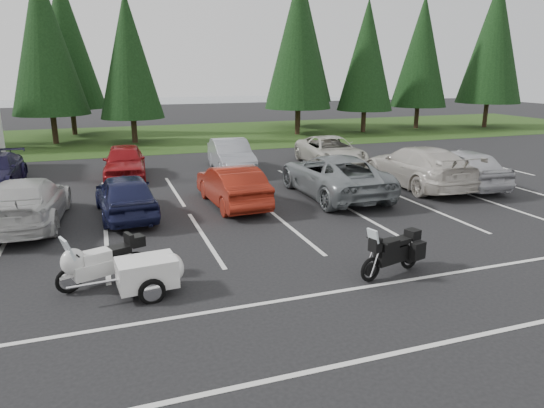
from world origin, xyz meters
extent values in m
plane|color=black|center=(0.00, 0.00, 0.00)|extent=(120.00, 120.00, 0.00)
cube|color=#1D3812|center=(0.00, 24.00, 0.01)|extent=(80.00, 16.00, 0.01)
cube|color=slate|center=(4.00, 55.00, 0.00)|extent=(70.00, 50.00, 0.02)
cube|color=silver|center=(0.00, 2.00, 0.00)|extent=(32.00, 16.00, 0.01)
cylinder|color=#332316|center=(-5.00, 22.90, 1.31)|extent=(0.36, 0.36, 2.62)
cone|color=black|center=(-5.00, 22.90, 6.54)|extent=(4.80, 4.80, 9.27)
cylinder|color=#332316|center=(0.00, 21.60, 1.13)|extent=(0.36, 0.36, 2.26)
cone|color=black|center=(0.00, 21.60, 5.64)|extent=(4.14, 4.14, 7.99)
cylinder|color=#332316|center=(12.00, 22.10, 1.34)|extent=(0.36, 0.36, 2.69)
cone|color=black|center=(12.00, 22.10, 6.72)|extent=(4.93, 4.93, 9.52)
cylinder|color=#332316|center=(17.50, 21.80, 1.16)|extent=(0.36, 0.36, 2.33)
cone|color=black|center=(17.50, 21.80, 5.82)|extent=(4.27, 4.27, 8.24)
cylinder|color=#332316|center=(23.00, 22.60, 1.24)|extent=(0.36, 0.36, 2.47)
cone|color=black|center=(23.00, 22.60, 6.18)|extent=(4.53, 4.53, 8.76)
cylinder|color=#332316|center=(29.00, 21.30, 1.42)|extent=(0.36, 0.36, 2.83)
cone|color=black|center=(29.00, 21.30, 7.08)|extent=(5.19, 5.19, 10.03)
cylinder|color=#332316|center=(-4.00, 27.50, 1.36)|extent=(0.36, 0.36, 2.71)
cone|color=black|center=(-4.00, 27.50, 6.78)|extent=(4.97, 4.97, 9.61)
cylinder|color=#332316|center=(14.00, 26.80, 1.50)|extent=(0.36, 0.36, 3.00)
cone|color=black|center=(14.00, 26.80, 7.50)|extent=(5.50, 5.50, 10.62)
imported|color=beige|center=(-4.44, 4.00, 0.75)|extent=(2.43, 5.30, 1.50)
imported|color=#191C3F|center=(-1.50, 3.98, 0.73)|extent=(2.04, 4.41, 1.46)
imported|color=maroon|center=(2.17, 4.16, 0.73)|extent=(1.78, 4.49, 1.45)
imported|color=slate|center=(6.23, 4.24, 0.80)|extent=(2.70, 5.80, 1.61)
imported|color=beige|center=(10.22, 4.52, 0.84)|extent=(2.48, 5.84, 1.68)
imported|color=#B7B8BD|center=(11.93, 3.91, 0.81)|extent=(2.25, 4.87, 1.61)
imported|color=maroon|center=(-1.21, 10.23, 0.75)|extent=(2.09, 4.51, 1.49)
imported|color=gray|center=(3.67, 10.05, 0.76)|extent=(1.90, 4.73, 1.53)
imported|color=beige|center=(8.83, 9.84, 0.73)|extent=(2.82, 5.44, 1.46)
camera|label=1|loc=(-2.04, -12.21, 4.68)|focal=32.00mm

